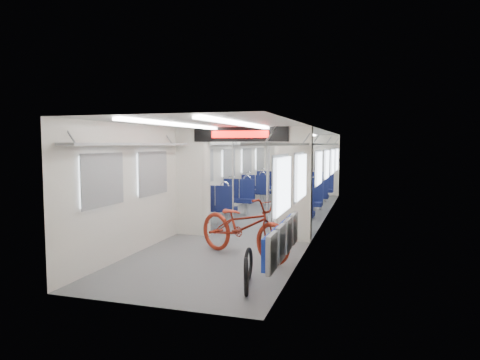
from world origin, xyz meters
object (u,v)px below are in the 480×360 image
(flip_bench, at_px, (282,239))
(stanchion_near_left, at_px, (233,180))
(bike_hoop_c, at_px, (272,249))
(stanchion_far_left, at_px, (269,171))
(seat_bay_near_left, at_px, (228,199))
(bicycle, at_px, (243,226))
(seat_bay_far_left, at_px, (262,186))
(seat_bay_near_right, at_px, (300,202))
(bike_hoop_a, at_px, (246,279))
(stanchion_near_right, at_px, (267,181))
(bike_hoop_b, at_px, (248,266))
(stanchion_far_right, at_px, (288,171))
(seat_bay_far_right, at_px, (316,188))

(flip_bench, xyz_separation_m, stanchion_near_left, (-1.71, 2.99, 0.57))
(bike_hoop_c, height_order, stanchion_far_left, stanchion_far_left)
(seat_bay_near_left, bearing_deg, bicycle, -67.49)
(flip_bench, height_order, seat_bay_far_left, seat_bay_far_left)
(seat_bay_far_left, bearing_deg, seat_bay_near_right, -63.97)
(bike_hoop_c, distance_m, seat_bay_near_left, 4.09)
(stanchion_far_left, bearing_deg, bike_hoop_a, -79.26)
(seat_bay_far_left, height_order, stanchion_near_right, stanchion_near_right)
(bike_hoop_c, relative_size, stanchion_near_right, 0.21)
(bicycle, bearing_deg, seat_bay_near_left, 50.67)
(stanchion_far_left, bearing_deg, bike_hoop_b, -79.47)
(flip_bench, bearing_deg, stanchion_far_right, 99.84)
(seat_bay_near_right, bearing_deg, flip_bench, -84.37)
(seat_bay_near_right, relative_size, stanchion_near_left, 0.91)
(stanchion_near_left, height_order, stanchion_far_left, same)
(flip_bench, bearing_deg, stanchion_near_left, 119.82)
(stanchion_near_right, bearing_deg, seat_bay_far_left, 105.02)
(stanchion_near_left, bearing_deg, seat_bay_far_right, 74.35)
(seat_bay_far_left, bearing_deg, bike_hoop_b, -77.50)
(seat_bay_far_right, distance_m, stanchion_near_left, 4.84)
(seat_bay_far_left, distance_m, stanchion_near_right, 5.14)
(flip_bench, distance_m, bike_hoop_b, 0.63)
(seat_bay_near_right, bearing_deg, stanchion_near_left, -135.79)
(bicycle, distance_m, bike_hoop_c, 0.65)
(bike_hoop_b, height_order, stanchion_far_left, stanchion_far_left)
(bike_hoop_b, bearing_deg, stanchion_far_left, 100.53)
(seat_bay_near_left, height_order, stanchion_far_right, stanchion_far_right)
(bike_hoop_c, relative_size, stanchion_near_left, 0.21)
(bicycle, relative_size, bike_hoop_c, 4.20)
(seat_bay_far_right, bearing_deg, bike_hoop_b, -90.16)
(bicycle, xyz_separation_m, stanchion_near_left, (-0.84, 2.04, 0.60))
(flip_bench, bearing_deg, seat_bay_near_right, 95.63)
(seat_bay_near_right, relative_size, stanchion_far_right, 0.91)
(flip_bench, relative_size, stanchion_far_right, 0.91)
(flip_bench, xyz_separation_m, seat_bay_far_left, (-2.29, 8.08, -0.04))
(stanchion_near_right, relative_size, stanchion_far_left, 1.00)
(bicycle, xyz_separation_m, seat_bay_near_left, (-1.42, 3.42, -0.01))
(stanchion_near_right, bearing_deg, seat_bay_near_left, 137.19)
(bike_hoop_c, height_order, stanchion_near_right, stanchion_near_right)
(seat_bay_far_left, height_order, stanchion_near_left, stanchion_near_left)
(bike_hoop_a, distance_m, seat_bay_near_right, 5.11)
(flip_bench, distance_m, seat_bay_far_right, 7.62)
(seat_bay_far_left, bearing_deg, flip_bench, -74.18)
(bike_hoop_b, bearing_deg, stanchion_near_right, 98.78)
(bike_hoop_c, xyz_separation_m, stanchion_far_right, (-0.79, 5.65, 0.93))
(bicycle, bearing_deg, stanchion_far_right, 30.74)
(bike_hoop_a, bearing_deg, stanchion_near_right, 99.40)
(stanchion_far_right, bearing_deg, seat_bay_far_left, 125.66)
(stanchion_near_left, bearing_deg, stanchion_far_right, 80.23)
(bike_hoop_a, relative_size, stanchion_far_right, 0.22)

